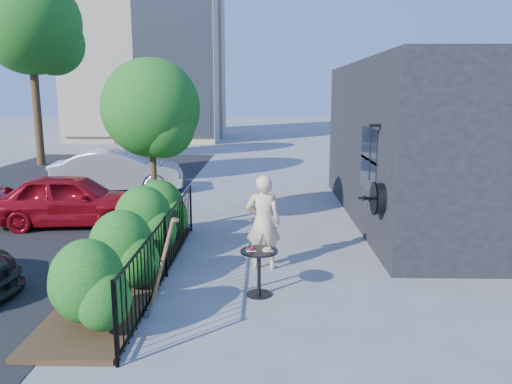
{
  "coord_description": "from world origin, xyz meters",
  "views": [
    {
      "loc": [
        0.26,
        -8.41,
        3.21
      ],
      "look_at": [
        0.06,
        1.76,
        1.2
      ],
      "focal_mm": 35.0,
      "sensor_mm": 36.0,
      "label": 1
    }
  ],
  "objects_px": {
    "cafe_table": "(259,264)",
    "car_silver": "(118,171)",
    "patio_tree": "(154,114)",
    "car_red": "(72,199)",
    "shovel": "(160,273)",
    "woman": "(263,222)",
    "street_tree_far": "(31,30)"
  },
  "relations": [
    {
      "from": "woman",
      "to": "car_silver",
      "type": "relative_size",
      "value": 0.42
    },
    {
      "from": "cafe_table",
      "to": "patio_tree",
      "type": "bearing_deg",
      "value": 124.0
    },
    {
      "from": "cafe_table",
      "to": "car_silver",
      "type": "height_order",
      "value": "car_silver"
    },
    {
      "from": "street_tree_far",
      "to": "car_red",
      "type": "xyz_separation_m",
      "value": [
        5.43,
        -10.47,
        -5.27
      ]
    },
    {
      "from": "woman",
      "to": "shovel",
      "type": "relative_size",
      "value": 1.16
    },
    {
      "from": "patio_tree",
      "to": "car_red",
      "type": "xyz_separation_m",
      "value": [
        -2.27,
        0.73,
        -2.11
      ]
    },
    {
      "from": "car_red",
      "to": "car_silver",
      "type": "xyz_separation_m",
      "value": [
        -0.11,
        4.29,
        0.04
      ]
    },
    {
      "from": "cafe_table",
      "to": "woman",
      "type": "height_order",
      "value": "woman"
    },
    {
      "from": "shovel",
      "to": "cafe_table",
      "type": "bearing_deg",
      "value": 29.61
    },
    {
      "from": "cafe_table",
      "to": "car_silver",
      "type": "relative_size",
      "value": 0.19
    },
    {
      "from": "street_tree_far",
      "to": "shovel",
      "type": "height_order",
      "value": "street_tree_far"
    },
    {
      "from": "cafe_table",
      "to": "shovel",
      "type": "bearing_deg",
      "value": -150.39
    },
    {
      "from": "patio_tree",
      "to": "shovel",
      "type": "distance_m",
      "value": 4.94
    },
    {
      "from": "patio_tree",
      "to": "shovel",
      "type": "height_order",
      "value": "patio_tree"
    },
    {
      "from": "street_tree_far",
      "to": "woman",
      "type": "relative_size",
      "value": 4.68
    },
    {
      "from": "cafe_table",
      "to": "street_tree_far",
      "type": "bearing_deg",
      "value": 124.39
    },
    {
      "from": "woman",
      "to": "patio_tree",
      "type": "bearing_deg",
      "value": -38.53
    },
    {
      "from": "patio_tree",
      "to": "car_red",
      "type": "distance_m",
      "value": 3.18
    },
    {
      "from": "street_tree_far",
      "to": "woman",
      "type": "height_order",
      "value": "street_tree_far"
    },
    {
      "from": "patio_tree",
      "to": "cafe_table",
      "type": "xyz_separation_m",
      "value": [
        2.4,
        -3.56,
        -2.24
      ]
    },
    {
      "from": "car_silver",
      "to": "street_tree_far",
      "type": "bearing_deg",
      "value": 31.71
    },
    {
      "from": "cafe_table",
      "to": "woman",
      "type": "distance_m",
      "value": 1.33
    },
    {
      "from": "street_tree_far",
      "to": "woman",
      "type": "bearing_deg",
      "value": -53.0
    },
    {
      "from": "patio_tree",
      "to": "car_red",
      "type": "relative_size",
      "value": 1.03
    },
    {
      "from": "car_silver",
      "to": "cafe_table",
      "type": "bearing_deg",
      "value": -159.95
    },
    {
      "from": "patio_tree",
      "to": "cafe_table",
      "type": "bearing_deg",
      "value": -56.0
    },
    {
      "from": "car_silver",
      "to": "car_red",
      "type": "bearing_deg",
      "value": 172.38
    },
    {
      "from": "cafe_table",
      "to": "car_silver",
      "type": "distance_m",
      "value": 9.82
    },
    {
      "from": "cafe_table",
      "to": "car_silver",
      "type": "bearing_deg",
      "value": 119.09
    },
    {
      "from": "cafe_table",
      "to": "shovel",
      "type": "distance_m",
      "value": 1.64
    },
    {
      "from": "shovel",
      "to": "car_silver",
      "type": "relative_size",
      "value": 0.36
    },
    {
      "from": "cafe_table",
      "to": "shovel",
      "type": "xyz_separation_m",
      "value": [
        -1.42,
        -0.81,
        0.14
      ]
    }
  ]
}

